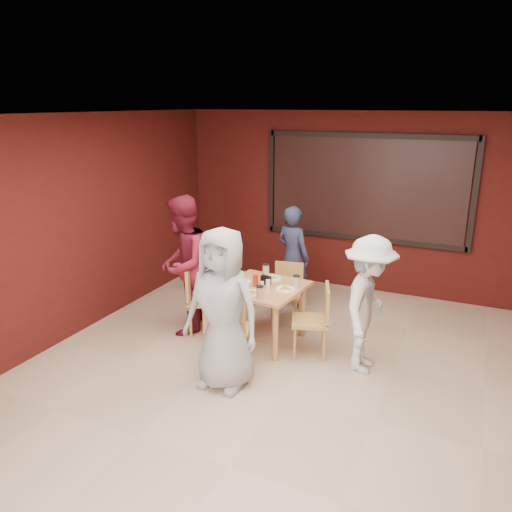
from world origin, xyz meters
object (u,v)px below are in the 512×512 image
at_px(diner_front, 223,309).
at_px(chair_right, 316,316).
at_px(diner_right, 368,305).
at_px(chair_left, 200,296).
at_px(chair_back, 287,289).
at_px(diner_left, 183,265).
at_px(dining_table, 263,293).
at_px(chair_front, 227,328).
at_px(diner_back, 293,257).

bearing_deg(diner_front, chair_right, 58.01).
bearing_deg(diner_right, chair_left, 89.63).
xyz_separation_m(chair_back, chair_left, (-0.90, -0.82, 0.05)).
bearing_deg(diner_left, dining_table, 79.83).
distance_m(chair_right, diner_front, 1.31).
bearing_deg(dining_table, diner_left, -174.10).
relative_size(chair_front, chair_right, 1.09).
xyz_separation_m(chair_right, diner_right, (0.61, -0.08, 0.29)).
distance_m(chair_front, diner_left, 1.33).
xyz_separation_m(chair_left, diner_front, (0.88, -1.00, 0.36)).
relative_size(chair_back, chair_left, 0.90).
xyz_separation_m(dining_table, chair_left, (-0.84, -0.11, -0.14)).
height_order(chair_front, chair_left, chair_front).
relative_size(diner_back, diner_right, 0.97).
relative_size(chair_left, chair_right, 1.04).
bearing_deg(diner_left, chair_back, 109.85).
distance_m(diner_back, diner_left, 1.71).
relative_size(chair_front, chair_back, 1.17).
distance_m(chair_back, diner_front, 1.87).
relative_size(chair_back, diner_right, 0.52).
bearing_deg(chair_front, diner_left, 143.86).
relative_size(dining_table, chair_front, 1.08).
distance_m(dining_table, diner_back, 1.27).
relative_size(chair_front, chair_left, 1.05).
xyz_separation_m(chair_front, diner_right, (1.38, 0.72, 0.24)).
xyz_separation_m(chair_right, diner_back, (-0.80, 1.33, 0.26)).
xyz_separation_m(chair_back, diner_back, (-0.13, 0.55, 0.29)).
xyz_separation_m(diner_front, diner_left, (-1.12, 1.00, 0.03)).
height_order(dining_table, diner_right, diner_right).
height_order(dining_table, diner_front, diner_front).
distance_m(chair_front, diner_front, 0.42).
relative_size(diner_front, diner_right, 1.11).
height_order(diner_front, diner_right, diner_front).
bearing_deg(diner_front, chair_front, 109.89).
distance_m(chair_left, diner_right, 2.19).
bearing_deg(diner_back, diner_front, 111.00).
xyz_separation_m(diner_front, diner_right, (1.30, 0.96, -0.09)).
bearing_deg(chair_back, diner_front, -90.73).
xyz_separation_m(dining_table, chair_front, (-0.05, -0.87, -0.11)).
xyz_separation_m(dining_table, chair_back, (0.05, 0.71, -0.19)).
relative_size(dining_table, chair_back, 1.26).
relative_size(diner_back, diner_left, 0.84).
bearing_deg(diner_right, chair_back, 56.76).
xyz_separation_m(diner_back, diner_right, (1.41, -1.41, 0.03)).
height_order(chair_right, diner_front, diner_front).
bearing_deg(chair_front, chair_left, 136.19).
relative_size(chair_front, diner_back, 0.63).
xyz_separation_m(dining_table, diner_back, (-0.08, 1.26, 0.10)).
distance_m(chair_right, diner_back, 1.57).
distance_m(chair_front, diner_back, 2.14).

